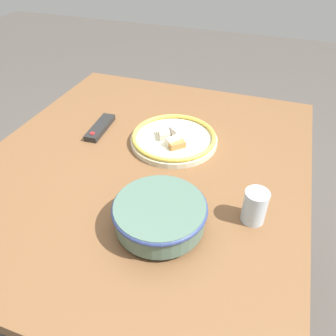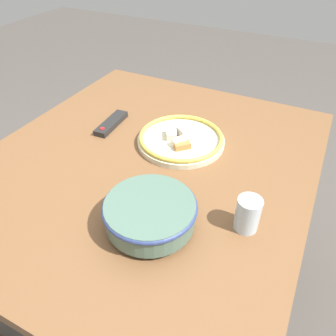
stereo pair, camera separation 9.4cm
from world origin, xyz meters
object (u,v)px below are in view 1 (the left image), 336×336
Objects in this scene: noodle_bowl at (160,214)px; food_plate at (174,138)px; tv_remote at (100,127)px; drinking_glass at (255,206)px.

noodle_bowl reaches higher than food_plate.
tv_remote is at bearing 92.56° from food_plate.
noodle_bowl is at bearing 115.42° from drinking_glass.
drinking_glass is at bearing 152.30° from tv_remote.
food_plate is 0.40m from drinking_glass.
tv_remote is 1.87× the size of drinking_glass.
noodle_bowl is at bearing -166.74° from food_plate.
noodle_bowl is 0.24m from drinking_glass.
food_plate is at bearing 13.26° from noodle_bowl.
noodle_bowl is at bearing 131.59° from tv_remote.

